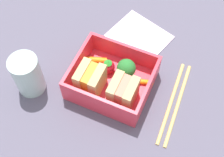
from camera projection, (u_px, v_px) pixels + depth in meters
The scene contains 12 objects.
ground_plane at pixel (112, 88), 63.34cm from camera, with size 120.00×120.00×2.00cm, color #544F61.
bento_tray at pixel (112, 84), 61.96cm from camera, with size 15.11×13.22×1.20cm, color #E63142.
bento_rim at pixel (112, 76), 59.48cm from camera, with size 15.11×13.22×4.59cm.
sandwich_left at pixel (123, 92), 57.13cm from camera, with size 4.67×5.14×5.64cm.
sandwich_center_left at pixel (90, 79), 58.51cm from camera, with size 4.67×5.14×5.64cm.
carrot_stick_far_left at pixel (140, 81), 60.99cm from camera, with size 1.01×1.01×5.19cm, color orange.
broccoli_floret at pixel (126, 69), 59.59cm from camera, with size 3.70×3.70×4.91cm.
strawberry_far_left at pixel (108, 67), 61.58cm from camera, with size 2.75×2.75×3.35cm.
carrot_stick_left at pixel (95, 60), 63.48cm from camera, with size 1.19×1.19×4.88cm, color orange.
chopstick_pair at pixel (175, 102), 60.15cm from camera, with size 2.94×18.65×0.70cm.
drinking_glass at pixel (28, 75), 58.63cm from camera, with size 5.48×5.48×8.74cm, color silver.
folded_napkin at pixel (139, 36), 68.68cm from camera, with size 12.13×9.97×0.40cm, color silver.
Camera 1 is at (-12.45, 28.24, 54.34)cm, focal length 50.00 mm.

